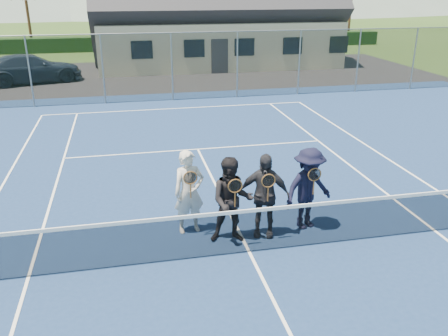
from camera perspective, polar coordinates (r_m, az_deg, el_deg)
The scene contains 13 objects.
ground at distance 28.34m, azimuth -7.61°, elevation 10.96°, with size 220.00×220.00×0.00m, color #2A4518.
court_surface at distance 9.50m, azimuth 3.05°, elevation -10.14°, with size 30.00×30.00×0.02m, color navy.
tarmac_carpark at distance 28.31m, azimuth -15.83°, elevation 10.36°, with size 40.00×12.00×0.01m, color black.
hedge_row at distance 40.12m, azimuth -9.18°, elevation 14.64°, with size 40.00×1.20×1.10m, color black.
car_c at distance 27.84m, azimuth -22.21°, elevation 11.00°, with size 2.11×5.20×1.51m, color #1A2434.
court_markings at distance 9.49m, azimuth 3.05°, elevation -10.06°, with size 11.03×23.83×0.01m.
tennis_net at distance 9.23m, azimuth 3.11°, elevation -7.33°, with size 11.68×0.08×1.10m.
perimeter_fence at distance 21.70m, azimuth -6.29°, elevation 12.00°, with size 30.07×0.07×3.02m.
clubhouse at distance 32.42m, azimuth -1.14°, elevation 19.50°, with size 15.60×8.20×7.70m.
player_a at distance 9.87m, azimuth -4.23°, elevation -2.91°, with size 0.72×0.55×1.80m.
player_b at distance 9.48m, azimuth 0.95°, elevation -3.92°, with size 0.98×0.83×1.80m.
player_c at distance 9.74m, azimuth 4.81°, elevation -3.27°, with size 1.14×0.77×1.80m.
player_d at distance 10.17m, azimuth 10.10°, elevation -2.46°, with size 1.31×1.00×1.80m.
Camera 1 is at (-2.18, -7.82, 4.94)m, focal length 38.00 mm.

